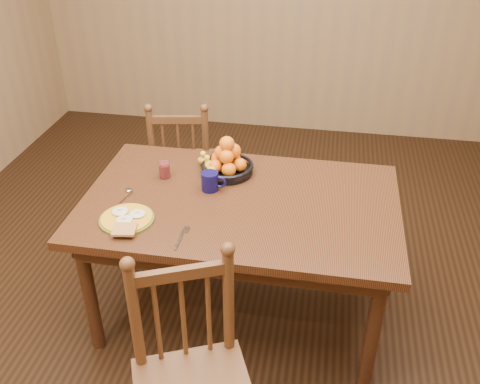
% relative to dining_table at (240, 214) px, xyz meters
% --- Properties ---
extents(room, '(4.52, 5.02, 2.72)m').
position_rel_dining_table_xyz_m(room, '(0.00, 0.00, 0.68)').
color(room, black).
rests_on(room, ground).
extents(dining_table, '(1.60, 1.00, 0.75)m').
position_rel_dining_table_xyz_m(dining_table, '(0.00, 0.00, 0.00)').
color(dining_table, black).
rests_on(dining_table, ground).
extents(chair_far, '(0.48, 0.47, 0.93)m').
position_rel_dining_table_xyz_m(chair_far, '(-0.54, 0.82, -0.21)').
color(chair_far, '#4B2A16').
rests_on(chair_far, ground).
extents(chair_near, '(0.59, 0.57, 0.99)m').
position_rel_dining_table_xyz_m(chair_near, '(-0.03, -0.92, -0.18)').
color(chair_near, '#4B2A16').
rests_on(chair_near, ground).
extents(breakfast_plate, '(0.26, 0.29, 0.04)m').
position_rel_dining_table_xyz_m(breakfast_plate, '(-0.50, -0.27, 0.10)').
color(breakfast_plate, '#59601E').
rests_on(breakfast_plate, dining_table).
extents(fork, '(0.03, 0.18, 0.00)m').
position_rel_dining_table_xyz_m(fork, '(-0.21, -0.35, 0.09)').
color(fork, silver).
rests_on(fork, dining_table).
extents(spoon, '(0.05, 0.16, 0.01)m').
position_rel_dining_table_xyz_m(spoon, '(-0.59, -0.03, 0.09)').
color(spoon, silver).
rests_on(spoon, dining_table).
extents(coffee_mug, '(0.13, 0.09, 0.10)m').
position_rel_dining_table_xyz_m(coffee_mug, '(-0.17, 0.08, 0.14)').
color(coffee_mug, '#0C0A3A').
rests_on(coffee_mug, dining_table).
extents(juice_glass, '(0.06, 0.06, 0.09)m').
position_rel_dining_table_xyz_m(juice_glass, '(-0.44, 0.16, 0.13)').
color(juice_glass, silver).
rests_on(juice_glass, dining_table).
extents(fruit_bowl, '(0.32, 0.29, 0.22)m').
position_rel_dining_table_xyz_m(fruit_bowl, '(-0.12, 0.26, 0.15)').
color(fruit_bowl, black).
rests_on(fruit_bowl, dining_table).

